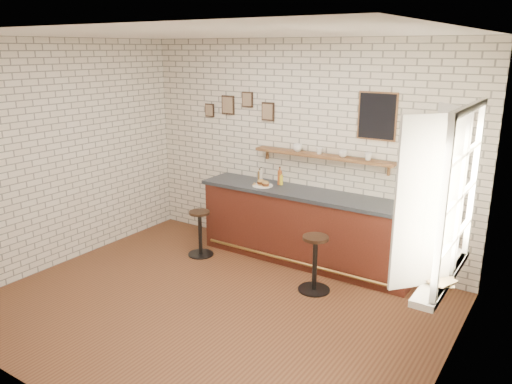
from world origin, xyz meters
TOP-DOWN VIEW (x-y plane):
  - ground at (0.00, 0.00)m, footprint 5.00×5.00m
  - bar_counter at (0.28, 1.70)m, footprint 3.10×0.65m
  - sandwich_plate at (-0.36, 1.63)m, footprint 0.28×0.28m
  - ciabatta_sandwich at (-0.35, 1.63)m, footprint 0.23×0.16m
  - potato_chips at (-0.37, 1.63)m, footprint 0.26×0.18m
  - bitters_bottle_brown at (-0.54, 1.83)m, footprint 0.06×0.06m
  - bitters_bottle_white at (-0.51, 1.83)m, footprint 0.05×0.05m
  - bitters_bottle_amber at (-0.20, 1.83)m, footprint 0.06×0.06m
  - condiment_bottle_yellow at (-0.18, 1.83)m, footprint 0.05×0.05m
  - bar_stool_left at (-1.07, 1.09)m, footprint 0.36×0.36m
  - bar_stool_right at (0.79, 1.00)m, footprint 0.39×0.39m
  - wall_shelf at (0.40, 1.90)m, footprint 2.00×0.18m
  - shelf_cup_a at (0.03, 1.90)m, footprint 0.14×0.14m
  - shelf_cup_b at (0.36, 1.90)m, footprint 0.12×0.12m
  - shelf_cup_c at (0.70, 1.90)m, footprint 0.12×0.12m
  - shelf_cup_d at (1.05, 1.90)m, footprint 0.12×0.12m
  - back_wall_decor at (0.23, 1.98)m, footprint 2.96×0.02m
  - window_sill at (2.40, 0.30)m, footprint 0.20×1.35m
  - casement_window at (2.36, 0.30)m, footprint 0.40×1.30m
  - book_lower at (2.38, 0.08)m, footprint 0.22×0.26m
  - book_upper at (2.38, 0.08)m, footprint 0.24×0.27m

SIDE VIEW (x-z plane):
  - ground at x=0.00m, z-range 0.00..0.00m
  - bar_stool_left at x=-1.07m, z-range 0.02..0.68m
  - bar_stool_right at x=0.79m, z-range 0.03..0.73m
  - bar_counter at x=0.28m, z-range 0.00..1.01m
  - window_sill at x=2.40m, z-range 0.87..0.93m
  - book_lower at x=2.38m, z-range 0.93..0.95m
  - book_upper at x=2.38m, z-range 0.95..0.97m
  - sandwich_plate at x=-0.36m, z-range 1.01..1.02m
  - potato_chips at x=-0.37m, z-range 1.02..1.02m
  - ciabatta_sandwich at x=-0.35m, z-range 1.02..1.09m
  - condiment_bottle_yellow at x=-0.18m, z-range 1.00..1.17m
  - bitters_bottle_brown at x=-0.54m, z-range 0.99..1.18m
  - bitters_bottle_white at x=-0.51m, z-range 0.99..1.20m
  - bitters_bottle_amber at x=-0.20m, z-range 0.99..1.24m
  - wall_shelf at x=0.40m, z-range 1.39..1.57m
  - shelf_cup_b at x=0.36m, z-range 1.50..1.59m
  - shelf_cup_c at x=0.70m, z-range 1.50..1.59m
  - shelf_cup_d at x=1.05m, z-range 1.50..1.59m
  - shelf_cup_a at x=0.03m, z-range 1.50..1.60m
  - casement_window at x=2.36m, z-range 0.87..2.43m
  - back_wall_decor at x=0.23m, z-range 1.77..2.33m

